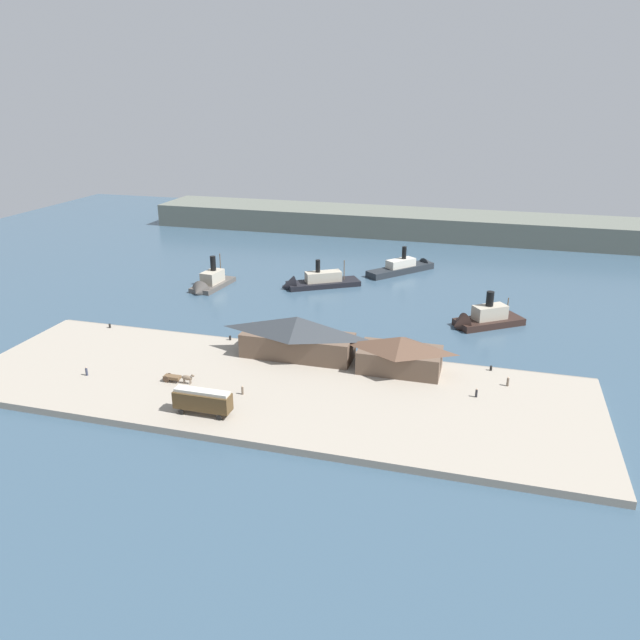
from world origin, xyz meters
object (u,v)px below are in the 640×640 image
Objects in this scene: ferry_moored_east at (407,267)px; ferry_shed_west_terminal at (298,336)px; ferry_shed_east_terminal at (400,353)px; horse_cart at (178,377)px; pedestrian_walking_west at (508,382)px; pedestrian_by_tram at (242,390)px; street_tram at (203,400)px; pedestrian_at_waters_edge at (87,372)px; pedestrian_standing_center at (476,393)px; mooring_post_center_west at (230,338)px; mooring_post_west at (491,368)px; ferry_approaching_west at (313,282)px; ferry_mid_harbor at (481,320)px; mooring_post_east at (110,326)px; ferry_departing_north at (209,284)px.

ferry_shed_west_terminal is at bearing -98.93° from ferry_moored_east.
ferry_shed_east_terminal reaches higher than horse_cart.
pedestrian_walking_west is 1.09× the size of pedestrian_by_tram.
street_tram is (-27.20, -24.51, -0.90)m from ferry_shed_east_terminal.
ferry_moored_east is (14.89, 86.49, -0.52)m from pedestrian_by_tram.
pedestrian_walking_west is 1.03× the size of pedestrian_at_waters_edge.
horse_cart is 51.12m from pedestrian_standing_center.
mooring_post_center_west and mooring_post_west have the same top height.
pedestrian_by_tram is (-42.80, -15.47, -0.07)m from pedestrian_walking_west.
pedestrian_at_waters_edge is at bearing -109.16° from ferry_approaching_west.
pedestrian_standing_center is 37.36m from ferry_mid_harbor.
mooring_post_east is 27.69m from mooring_post_center_west.
mooring_post_west is 26.07m from ferry_mid_harbor.
mooring_post_center_west is 39.83m from ferry_departing_north.
pedestrian_by_tram is at bearing -160.13° from pedestrian_walking_west.
ferry_approaching_west is (5.75, 63.65, -0.89)m from horse_cart.
horse_cart is at bearing 6.62° from pedestrian_at_waters_edge.
ferry_moored_east reaches higher than mooring_post_east.
ferry_mid_harbor is at bearing -60.44° from ferry_moored_east.
mooring_post_west is at bearing -43.03° from ferry_approaching_west.
ferry_approaching_west reaches higher than pedestrian_standing_center.
ferry_departing_north reaches higher than mooring_post_east.
ferry_moored_east is (-24.98, 65.34, -0.25)m from mooring_post_west.
ferry_departing_north reaches higher than ferry_approaching_west.
horse_cart is at bearing -36.40° from mooring_post_east.
ferry_approaching_west is (22.80, 65.63, -0.72)m from pedestrian_at_waters_edge.
ferry_moored_east is at bearing 79.04° from street_tram.
ferry_shed_west_terminal is 19.79m from ferry_shed_east_terminal.
ferry_moored_east is at bearing 119.56° from ferry_mid_harbor.
mooring_post_west is at bearing 20.87° from horse_cart.
street_tram is 44.78m from pedestrian_standing_center.
pedestrian_walking_west is 1.09× the size of pedestrian_standing_center.
mooring_post_west is (35.81, 3.58, -3.67)m from ferry_shed_west_terminal.
pedestrian_standing_center is 0.07× the size of ferry_moored_east.
ferry_shed_west_terminal is 3.72× the size of horse_cart.
street_tram is at bearing -100.96° from ferry_moored_east.
ferry_shed_east_terminal is at bearing 42.02° from street_tram.
mooring_post_east is at bearing 152.06° from pedestrian_by_tram.
ferry_departing_north is at bearing -160.31° from ferry_approaching_west.
horse_cart reaches higher than pedestrian_by_tram.
mooring_post_west is 0.04× the size of ferry_approaching_west.
ferry_moored_east reaches higher than mooring_post_center_west.
mooring_post_east is at bearing 171.75° from pedestrian_standing_center.
pedestrian_at_waters_edge is 0.10× the size of ferry_mid_harbor.
ferry_mid_harbor is (33.18, 29.51, -3.82)m from ferry_shed_west_terminal.
pedestrian_standing_center is at bearing 23.15° from street_tram.
mooring_post_center_west is (-49.54, 11.92, -0.27)m from pedestrian_standing_center.
mooring_post_east and mooring_post_west have the same top height.
pedestrian_walking_west is (55.41, 14.33, -0.15)m from horse_cart.
ferry_shed_east_terminal is 63.48m from mooring_post_east.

